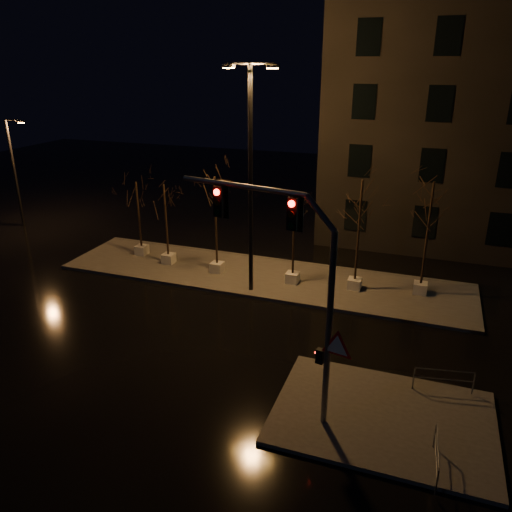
% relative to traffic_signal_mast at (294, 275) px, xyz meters
% --- Properties ---
extents(ground, '(90.00, 90.00, 0.00)m').
position_rel_traffic_signal_mast_xyz_m(ground, '(-4.56, 4.18, -5.00)').
color(ground, black).
rests_on(ground, ground).
extents(median, '(22.00, 5.00, 0.15)m').
position_rel_traffic_signal_mast_xyz_m(median, '(-4.56, 10.18, -4.92)').
color(median, '#47453F').
rests_on(median, ground).
extents(sidewalk_corner, '(7.00, 5.00, 0.15)m').
position_rel_traffic_signal_mast_xyz_m(sidewalk_corner, '(2.94, 0.68, -4.92)').
color(sidewalk_corner, '#47453F').
rests_on(sidewalk_corner, ground).
extents(tree_0, '(1.80, 1.80, 4.50)m').
position_rel_traffic_signal_mast_xyz_m(tree_0, '(-12.26, 10.73, -1.43)').
color(tree_0, beige).
rests_on(tree_0, median).
extents(tree_1, '(1.80, 1.80, 4.68)m').
position_rel_traffic_signal_mast_xyz_m(tree_1, '(-10.08, 10.04, -1.29)').
color(tree_1, beige).
rests_on(tree_1, median).
extents(tree_2, '(1.80, 1.80, 5.42)m').
position_rel_traffic_signal_mast_xyz_m(tree_2, '(-6.94, 9.77, -0.73)').
color(tree_2, beige).
rests_on(tree_2, median).
extents(tree_3, '(1.80, 1.80, 4.46)m').
position_rel_traffic_signal_mast_xyz_m(tree_3, '(-2.69, 9.81, -1.46)').
color(tree_3, beige).
rests_on(tree_3, median).
extents(tree_4, '(1.80, 1.80, 5.74)m').
position_rel_traffic_signal_mast_xyz_m(tree_4, '(0.47, 10.13, -0.49)').
color(tree_4, beige).
rests_on(tree_4, median).
extents(tree_5, '(1.80, 1.80, 5.78)m').
position_rel_traffic_signal_mast_xyz_m(tree_5, '(3.63, 10.71, -0.47)').
color(tree_5, beige).
rests_on(tree_5, median).
extents(traffic_signal_mast, '(5.93, 1.35, 7.38)m').
position_rel_traffic_signal_mast_xyz_m(traffic_signal_mast, '(0.00, 0.00, 0.00)').
color(traffic_signal_mast, slate).
rests_on(traffic_signal_mast, sidewalk_corner).
extents(streetlight_main, '(2.69, 0.67, 10.73)m').
position_rel_traffic_signal_mast_xyz_m(streetlight_main, '(-4.43, 8.28, 1.35)').
color(streetlight_main, black).
rests_on(streetlight_main, median).
extents(streetlight_far, '(1.44, 0.45, 7.35)m').
position_rel_traffic_signal_mast_xyz_m(streetlight_far, '(-23.38, 13.21, -0.95)').
color(streetlight_far, black).
rests_on(streetlight_far, ground).
extents(guard_rail_a, '(2.00, 0.41, 0.88)m').
position_rel_traffic_signal_mast_xyz_m(guard_rail_a, '(4.74, 2.68, -4.28)').
color(guard_rail_a, slate).
rests_on(guard_rail_a, sidewalk_corner).
extents(guard_rail_b, '(0.13, 1.87, 0.89)m').
position_rel_traffic_signal_mast_xyz_m(guard_rail_b, '(4.56, -1.18, -4.27)').
color(guard_rail_b, slate).
rests_on(guard_rail_b, sidewalk_corner).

